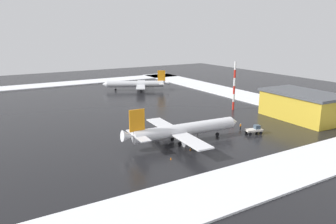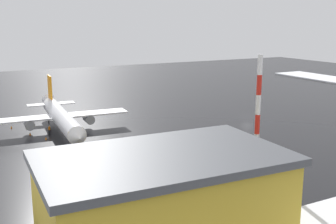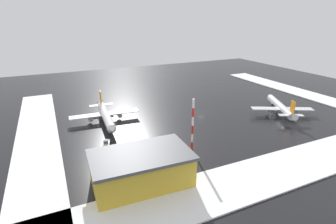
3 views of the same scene
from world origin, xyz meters
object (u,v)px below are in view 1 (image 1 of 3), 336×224
Objects in this scene: airplane_distant_tail at (183,130)px; ground_crew_near_tug at (240,126)px; ground_crew_mid_apron at (186,141)px; pushback_tug at (255,129)px; ground_crew_beside_wing at (198,133)px; traffic_cone_near_nose at (171,158)px; traffic_cone_mid_line at (201,143)px; traffic_cone_wingtip_side at (190,149)px; antenna_mast at (234,86)px; cargo_hangar at (302,105)px; airplane_foreground_jet at (137,84)px.

ground_crew_near_tug is (0.94, -20.57, -2.34)m from airplane_distant_tail.
pushback_tug is at bearing -124.37° from ground_crew_mid_apron.
ground_crew_beside_wing reaches higher than traffic_cone_near_nose.
traffic_cone_wingtip_side is at bearing 113.13° from traffic_cone_mid_line.
airplane_distant_tail is 61.31× the size of traffic_cone_wingtip_side.
antenna_mast is (24.46, -14.09, 7.34)m from pushback_tug.
ground_crew_beside_wing is at bearing -27.99° from traffic_cone_mid_line.
airplane_foreground_jet is at bearing 20.15° from cargo_hangar.
airplane_foreground_jet is at bearing 14.05° from antenna_mast.
airplane_foreground_jet is 53.09× the size of traffic_cone_wingtip_side.
cargo_hangar is 42.47m from traffic_cone_mid_line.
ground_crew_near_tug is 23.23m from traffic_cone_wingtip_side.
cargo_hangar is 46.52× the size of traffic_cone_near_nose.
ground_crew_beside_wing reaches higher than traffic_cone_wingtip_side.
ground_crew_near_tug is at bearing 6.49° from airplane_distant_tail.
airplane_distant_tail reaches higher than traffic_cone_wingtip_side.
airplane_foreground_jet is 78.45m from traffic_cone_mid_line.
traffic_cone_mid_line is at bearing -140.83° from ground_crew_mid_apron.
pushback_tug is at bearing 101.06° from cargo_hangar.
traffic_cone_wingtip_side is at bearing -70.31° from traffic_cone_near_nose.
traffic_cone_wingtip_side is at bearing -160.08° from pushback_tug.
pushback_tug reaches higher than ground_crew_mid_apron.
airplane_foreground_jet is at bearing -47.73° from ground_crew_beside_wing.
ground_crew_beside_wing is 0.10× the size of antenna_mast.
traffic_cone_wingtip_side is (2.50, -6.98, 0.00)m from traffic_cone_near_nose.
traffic_cone_mid_line is 5.18m from traffic_cone_wingtip_side.
airplane_distant_tail is at bearing 119.89° from antenna_mast.
traffic_cone_near_nose is 12.59m from traffic_cone_mid_line.
cargo_hangar reaches higher than ground_crew_near_tug.
ground_crew_near_tug reaches higher than traffic_cone_wingtip_side.
ground_crew_near_tug and ground_crew_mid_apron have the same top height.
airplane_foreground_jet is 1.69× the size of antenna_mast.
traffic_cone_wingtip_side is at bearing -102.11° from airplane_distant_tail.
traffic_cone_near_nose is 1.00× the size of traffic_cone_wingtip_side.
ground_crew_mid_apron is 3.97m from traffic_cone_mid_line.
pushback_tug is at bearing 116.53° from airplane_foreground_jet.
airplane_distant_tail reaches higher than ground_crew_mid_apron.
ground_crew_beside_wing is at bearing -85.41° from ground_crew_mid_apron.
pushback_tug is 2.94× the size of ground_crew_beside_wing.
ground_crew_beside_wing is 11.21m from traffic_cone_wingtip_side.
airplane_distant_tail is 61.31× the size of traffic_cone_near_nose.
traffic_cone_near_nose is at bearing 89.76° from ground_crew_beside_wing.
antenna_mast is 31.35× the size of traffic_cone_wingtip_side.
airplane_distant_tail is 61.31× the size of traffic_cone_mid_line.
airplane_foreground_jet is at bearing -163.37° from ground_crew_near_tug.
airplane_distant_tail is 6.70× the size of pushback_tug.
cargo_hangar is (-1.59, -24.69, 3.47)m from ground_crew_near_tug.
airplane_foreground_jet is 17.07× the size of ground_crew_near_tug.
antenna_mast is (19.10, -14.29, 7.65)m from ground_crew_near_tug.
ground_crew_mid_apron is 10.13m from traffic_cone_near_nose.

